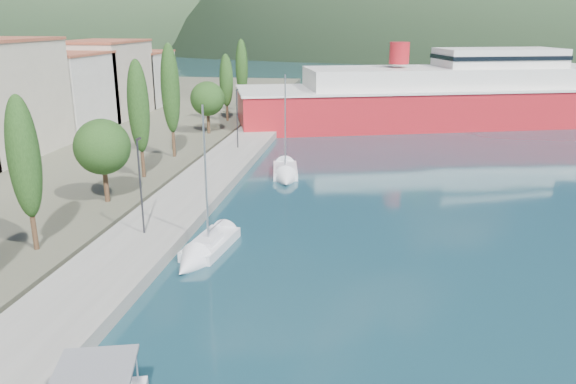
# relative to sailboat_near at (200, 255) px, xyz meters

# --- Properties ---
(ground) EXTENTS (1400.00, 1400.00, 0.00)m
(ground) POSITION_rel_sailboat_near_xyz_m (4.87, 109.11, -0.27)
(ground) COLOR #183B46
(quay) EXTENTS (5.00, 88.00, 0.80)m
(quay) POSITION_rel_sailboat_near_xyz_m (-4.13, 15.11, 0.13)
(quay) COLOR gray
(quay) RESTS_ON ground
(town_buildings) EXTENTS (9.20, 69.20, 11.30)m
(town_buildings) POSITION_rel_sailboat_near_xyz_m (-27.13, 26.01, 5.29)
(town_buildings) COLOR beige
(town_buildings) RESTS_ON land_strip
(tree_row) EXTENTS (4.07, 61.52, 10.95)m
(tree_row) POSITION_rel_sailboat_near_xyz_m (-9.51, 20.68, 5.51)
(tree_row) COLOR #47301E
(tree_row) RESTS_ON land_strip
(lamp_posts) EXTENTS (0.15, 45.02, 6.06)m
(lamp_posts) POSITION_rel_sailboat_near_xyz_m (-4.13, 3.53, 3.81)
(lamp_posts) COLOR #2D2D33
(lamp_posts) RESTS_ON quay
(sailboat_near) EXTENTS (2.90, 7.07, 9.86)m
(sailboat_near) POSITION_rel_sailboat_near_xyz_m (0.00, 0.00, 0.00)
(sailboat_near) COLOR silver
(sailboat_near) RESTS_ON ground
(sailboat_mid) EXTENTS (3.31, 7.06, 9.98)m
(sailboat_mid) POSITION_rel_sailboat_near_xyz_m (2.30, 18.19, 0.01)
(sailboat_mid) COLOR silver
(sailboat_mid) RESTS_ON ground
(ferry) EXTENTS (58.99, 28.70, 11.51)m
(ferry) POSITION_rel_sailboat_near_xyz_m (20.64, 48.95, 3.23)
(ferry) COLOR #AE1820
(ferry) RESTS_ON ground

